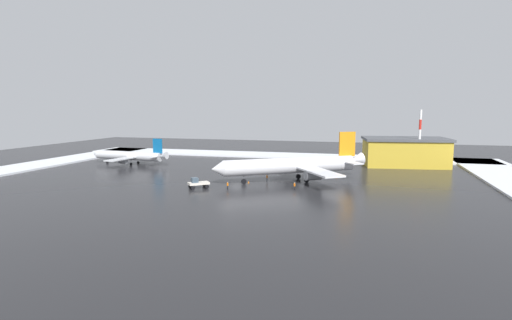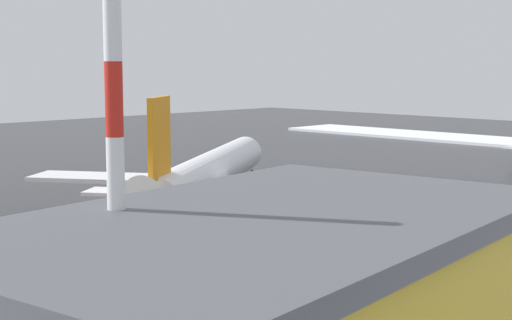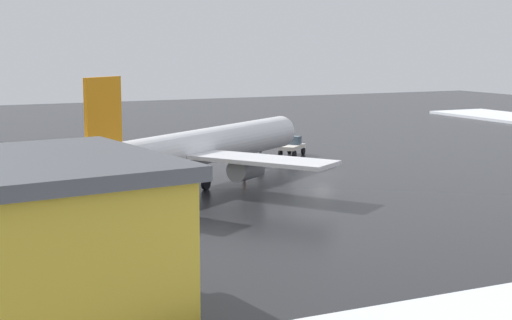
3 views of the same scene
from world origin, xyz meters
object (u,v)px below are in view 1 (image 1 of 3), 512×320
object	(u,v)px
airplane_parked_portside	(130,156)
traffic_cone_mid_line	(248,182)
ground_crew_near_tug	(228,185)
antenna_mast	(419,139)
airplane_distant_tail	(294,165)
pushback_tug	(198,183)
ground_crew_by_nose_gear	(295,186)
ground_crew_beside_wing	(267,177)
cargo_hangar	(405,152)
traffic_cone_near_nose	(336,176)

from	to	relation	value
airplane_parked_portside	traffic_cone_mid_line	bearing A→B (deg)	161.20
ground_crew_near_tug	airplane_parked_portside	bearing A→B (deg)	-86.11
airplane_parked_portside	antenna_mast	world-z (taller)	antenna_mast
airplane_distant_tail	traffic_cone_mid_line	world-z (taller)	airplane_distant_tail
pushback_tug	ground_crew_near_tug	distance (m)	6.93
ground_crew_near_tug	ground_crew_by_nose_gear	world-z (taller)	same
ground_crew_by_nose_gear	ground_crew_beside_wing	distance (m)	11.94
ground_crew_beside_wing	traffic_cone_mid_line	world-z (taller)	ground_crew_beside_wing
airplane_parked_portside	ground_crew_beside_wing	distance (m)	52.37
antenna_mast	traffic_cone_mid_line	world-z (taller)	antenna_mast
ground_crew_near_tug	pushback_tug	bearing A→B (deg)	-46.42
cargo_hangar	traffic_cone_near_nose	size ratio (longest dim) A/B	48.65
ground_crew_near_tug	cargo_hangar	size ratio (longest dim) A/B	0.06
cargo_hangar	traffic_cone_near_nose	distance (m)	33.19
ground_crew_near_tug	ground_crew_by_nose_gear	size ratio (longest dim) A/B	1.00
antenna_mast	airplane_parked_portside	bearing A→B (deg)	10.03
cargo_hangar	airplane_parked_portside	bearing A→B (deg)	5.96
pushback_tug	traffic_cone_mid_line	size ratio (longest dim) A/B	8.97
airplane_distant_tail	ground_crew_near_tug	bearing A→B (deg)	15.38
cargo_hangar	traffic_cone_near_nose	xyz separation A→B (m)	(18.76, 27.05, -4.17)
traffic_cone_near_nose	ground_crew_near_tug	bearing A→B (deg)	45.34
ground_crew_near_tug	traffic_cone_near_nose	bearing A→B (deg)	172.98
pushback_tug	ground_crew_near_tug	xyz separation A→B (m)	(-6.88, -0.72, -0.31)
pushback_tug	traffic_cone_near_nose	xyz separation A→B (m)	(-28.84, -22.94, -1.01)
ground_crew_by_nose_gear	antenna_mast	distance (m)	51.44
airplane_distant_tail	ground_crew_beside_wing	distance (m)	7.21
ground_crew_by_nose_gear	antenna_mast	world-z (taller)	antenna_mast
airplane_distant_tail	ground_crew_near_tug	distance (m)	18.85
ground_crew_beside_wing	traffic_cone_mid_line	bearing A→B (deg)	20.73
airplane_distant_tail	antenna_mast	world-z (taller)	antenna_mast
antenna_mast	pushback_tug	bearing A→B (deg)	41.52
pushback_tug	ground_crew_near_tug	size ratio (longest dim) A/B	2.88
airplane_distant_tail	antenna_mast	bearing A→B (deg)	-170.11
airplane_parked_portside	traffic_cone_near_nose	size ratio (longest dim) A/B	52.39
antenna_mast	airplane_distant_tail	bearing A→B (deg)	43.57
pushback_tug	ground_crew_by_nose_gear	world-z (taller)	pushback_tug
pushback_tug	antenna_mast	xyz separation A→B (m)	(-51.12, -45.27, 7.45)
ground_crew_by_nose_gear	antenna_mast	size ratio (longest dim) A/B	0.10
airplane_distant_tail	cargo_hangar	world-z (taller)	airplane_distant_tail
ground_crew_beside_wing	ground_crew_near_tug	bearing A→B (deg)	40.67
antenna_mast	traffic_cone_near_nose	bearing A→B (deg)	45.06
ground_crew_near_tug	antenna_mast	size ratio (longest dim) A/B	0.10
antenna_mast	traffic_cone_near_nose	world-z (taller)	antenna_mast
airplane_parked_portside	pushback_tug	distance (m)	47.19
airplane_parked_portside	pushback_tug	world-z (taller)	airplane_parked_portside
airplane_distant_tail	ground_crew_near_tug	xyz separation A→B (m)	(12.19, 14.06, -2.96)
ground_crew_near_tug	ground_crew_beside_wing	xyz separation A→B (m)	(-5.98, -11.92, 0.00)
antenna_mast	traffic_cone_mid_line	bearing A→B (deg)	40.73
ground_crew_near_tug	ground_crew_beside_wing	distance (m)	13.34
cargo_hangar	traffic_cone_near_nose	bearing A→B (deg)	47.70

